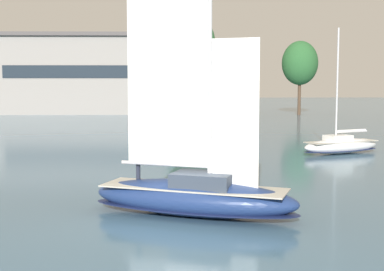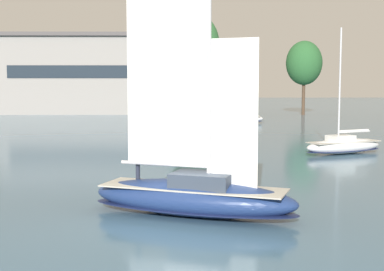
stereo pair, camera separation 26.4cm
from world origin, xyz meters
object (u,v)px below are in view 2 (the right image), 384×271
Objects in this scene: tree_shore_center at (304,63)px; sailboat_moored_near_marina at (344,145)px; tree_shore_left at (195,44)px; sailboat_main at (193,193)px; sailboat_moored_mid_channel at (236,118)px.

tree_shore_center is 1.32× the size of sailboat_moored_near_marina.
sailboat_moored_near_marina is (11.66, -55.86, -12.42)m from tree_shore_left.
tree_shore_left is 77.76m from sailboat_main.
tree_shore_left is at bearing 101.79° from sailboat_moored_near_marina.
tree_shore_center is 1.24× the size of sailboat_moored_mid_channel.
sailboat_main is 55.92m from sailboat_moored_mid_channel.
sailboat_main is at bearing -121.53° from sailboat_moored_near_marina.
tree_shore_center is 26.66m from sailboat_moored_mid_channel.
tree_shore_center is 1.05× the size of sailboat_main.
tree_shore_left is at bearing 89.12° from sailboat_main.
tree_shore_center reaches higher than sailboat_main.
sailboat_moored_near_marina is at bearing -78.21° from tree_shore_left.
sailboat_moored_mid_channel reaches higher than sailboat_moored_near_marina.
tree_shore_center is 56.52m from sailboat_moored_near_marina.
sailboat_main is at bearing -105.72° from tree_shore_center.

